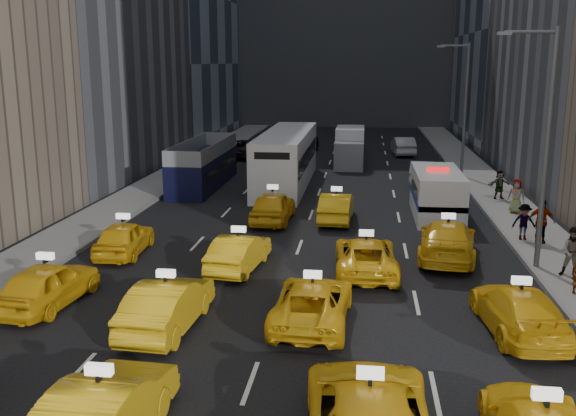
% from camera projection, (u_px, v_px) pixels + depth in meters
% --- Properties ---
extents(sidewalk_west, '(3.00, 90.00, 0.15)m').
position_uv_depth(sidewalk_west, '(148.00, 190.00, 39.36)').
color(sidewalk_west, gray).
rests_on(sidewalk_west, ground).
extents(sidewalk_east, '(3.00, 90.00, 0.15)m').
position_uv_depth(sidewalk_east, '(500.00, 198.00, 36.93)').
color(sidewalk_east, gray).
rests_on(sidewalk_east, ground).
extents(curb_west, '(0.15, 90.00, 0.18)m').
position_uv_depth(curb_west, '(171.00, 190.00, 39.19)').
color(curb_west, slate).
rests_on(curb_west, ground).
extents(curb_east, '(0.15, 90.00, 0.18)m').
position_uv_depth(curb_east, '(474.00, 198.00, 37.10)').
color(curb_east, slate).
rests_on(curb_east, ground).
extents(streetlight_near, '(2.15, 0.22, 9.00)m').
position_uv_depth(streetlight_near, '(544.00, 142.00, 23.42)').
color(streetlight_near, '#595B60').
rests_on(streetlight_near, ground).
extents(streetlight_far, '(2.15, 0.22, 9.00)m').
position_uv_depth(streetlight_far, '(464.00, 105.00, 42.78)').
color(streetlight_far, '#595B60').
rests_on(streetlight_far, ground).
extents(taxi_5, '(1.89, 4.80, 1.55)m').
position_uv_depth(taxi_5, '(102.00, 415.00, 13.01)').
color(taxi_5, yellow).
rests_on(taxi_5, ground).
extents(taxi_8, '(2.15, 4.48, 1.48)m').
position_uv_depth(taxi_8, '(48.00, 284.00, 20.73)').
color(taxi_8, yellow).
rests_on(taxi_8, ground).
extents(taxi_9, '(1.85, 4.64, 1.50)m').
position_uv_depth(taxi_9, '(167.00, 305.00, 18.98)').
color(taxi_9, yellow).
rests_on(taxi_9, ground).
extents(taxi_10, '(2.38, 4.84, 1.32)m').
position_uv_depth(taxi_10, '(312.00, 302.00, 19.41)').
color(taxi_10, yellow).
rests_on(taxi_10, ground).
extents(taxi_11, '(2.40, 4.95, 1.39)m').
position_uv_depth(taxi_11, '(519.00, 310.00, 18.69)').
color(taxi_11, yellow).
rests_on(taxi_11, ground).
extents(taxi_12, '(1.87, 4.20, 1.40)m').
position_uv_depth(taxi_12, '(124.00, 238.00, 26.34)').
color(taxi_12, yellow).
rests_on(taxi_12, ground).
extents(taxi_13, '(1.94, 4.30, 1.37)m').
position_uv_depth(taxi_13, '(239.00, 252.00, 24.44)').
color(taxi_13, yellow).
rests_on(taxi_13, ground).
extents(taxi_14, '(2.45, 4.94, 1.35)m').
position_uv_depth(taxi_14, '(366.00, 256.00, 23.98)').
color(taxi_14, yellow).
rests_on(taxi_14, ground).
extents(taxi_15, '(2.85, 5.58, 1.55)m').
position_uv_depth(taxi_15, '(447.00, 240.00, 25.76)').
color(taxi_15, yellow).
rests_on(taxi_15, ground).
extents(taxi_16, '(1.97, 4.61, 1.55)m').
position_uv_depth(taxi_16, '(273.00, 207.00, 31.68)').
color(taxi_16, yellow).
rests_on(taxi_16, ground).
extents(taxi_17, '(1.66, 4.38, 1.43)m').
position_uv_depth(taxi_17, '(336.00, 207.00, 31.83)').
color(taxi_17, yellow).
rests_on(taxi_17, ground).
extents(nypd_van, '(2.37, 5.98, 2.56)m').
position_uv_depth(nypd_van, '(437.00, 195.00, 32.65)').
color(nypd_van, silver).
rests_on(nypd_van, ground).
extents(double_decker, '(2.44, 9.93, 2.88)m').
position_uv_depth(double_decker, '(204.00, 164.00, 40.62)').
color(double_decker, black).
rests_on(double_decker, ground).
extents(city_bus, '(4.35, 13.51, 3.43)m').
position_uv_depth(city_bus, '(287.00, 158.00, 41.16)').
color(city_bus, silver).
rests_on(city_bus, ground).
extents(box_truck, '(2.88, 6.43, 2.84)m').
position_uv_depth(box_truck, '(350.00, 147.00, 48.88)').
color(box_truck, silver).
rests_on(box_truck, ground).
extents(misc_car_0, '(1.96, 4.48, 1.43)m').
position_uv_depth(misc_car_0, '(422.00, 172.00, 42.06)').
color(misc_car_0, '#95979C').
rests_on(misc_car_0, ground).
extents(misc_car_1, '(3.07, 5.57, 1.48)m').
position_uv_depth(misc_car_1, '(245.00, 149.00, 53.14)').
color(misc_car_1, black).
rests_on(misc_car_1, ground).
extents(misc_car_2, '(2.40, 4.87, 1.36)m').
position_uv_depth(misc_car_2, '(351.00, 144.00, 56.25)').
color(misc_car_2, slate).
rests_on(misc_car_2, ground).
extents(misc_car_3, '(2.01, 4.63, 1.56)m').
position_uv_depth(misc_car_3, '(308.00, 141.00, 58.11)').
color(misc_car_3, black).
rests_on(misc_car_3, ground).
extents(misc_car_4, '(1.99, 4.82, 1.55)m').
position_uv_depth(misc_car_4, '(403.00, 146.00, 54.48)').
color(misc_car_4, '#A8ABB0').
rests_on(misc_car_4, ground).
extents(pedestrian_1, '(1.00, 0.73, 1.84)m').
position_uv_depth(pedestrian_1, '(574.00, 252.00, 23.08)').
color(pedestrian_1, gray).
rests_on(pedestrian_1, sidewalk_east).
extents(pedestrian_2, '(1.04, 0.44, 1.60)m').
position_uv_depth(pedestrian_2, '(524.00, 222.00, 27.94)').
color(pedestrian_2, gray).
rests_on(pedestrian_2, sidewalk_east).
extents(pedestrian_3, '(1.16, 0.61, 1.90)m').
position_uv_depth(pedestrian_3, '(541.00, 221.00, 27.42)').
color(pedestrian_3, gray).
rests_on(pedestrian_3, sidewalk_east).
extents(pedestrian_4, '(0.98, 0.75, 1.78)m').
position_uv_depth(pedestrian_4, '(516.00, 196.00, 32.91)').
color(pedestrian_4, gray).
rests_on(pedestrian_4, sidewalk_east).
extents(pedestrian_5, '(1.55, 0.78, 1.60)m').
position_uv_depth(pedestrian_5, '(500.00, 185.00, 36.35)').
color(pedestrian_5, gray).
rests_on(pedestrian_5, sidewalk_east).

